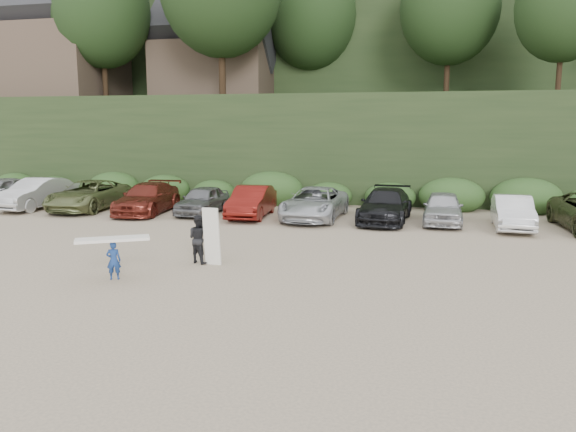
# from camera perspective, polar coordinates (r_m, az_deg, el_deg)

# --- Properties ---
(ground) EXTENTS (120.00, 120.00, 0.00)m
(ground) POSITION_cam_1_polar(r_m,az_deg,el_deg) (16.00, 3.34, -6.54)
(ground) COLOR tan
(ground) RESTS_ON ground
(hillside_backdrop) EXTENTS (90.00, 41.50, 28.00)m
(hillside_backdrop) POSITION_cam_1_polar(r_m,az_deg,el_deg) (51.62, 10.58, 16.83)
(hillside_backdrop) COLOR black
(hillside_backdrop) RESTS_ON ground
(parked_cars) EXTENTS (39.17, 6.13, 1.60)m
(parked_cars) POSITION_cam_1_polar(r_m,az_deg,el_deg) (25.63, 6.62, 1.18)
(parked_cars) COLOR #9C9BA0
(parked_cars) RESTS_ON ground
(child_surfer) EXTENTS (2.02, 1.50, 1.21)m
(child_surfer) POSITION_cam_1_polar(r_m,az_deg,el_deg) (16.61, -17.34, -3.43)
(child_surfer) COLOR navy
(child_surfer) RESTS_ON ground
(adult_surfer) EXTENTS (1.24, 0.83, 1.83)m
(adult_surfer) POSITION_cam_1_polar(r_m,az_deg,el_deg) (17.95, -8.92, -2.28)
(adult_surfer) COLOR black
(adult_surfer) RESTS_ON ground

